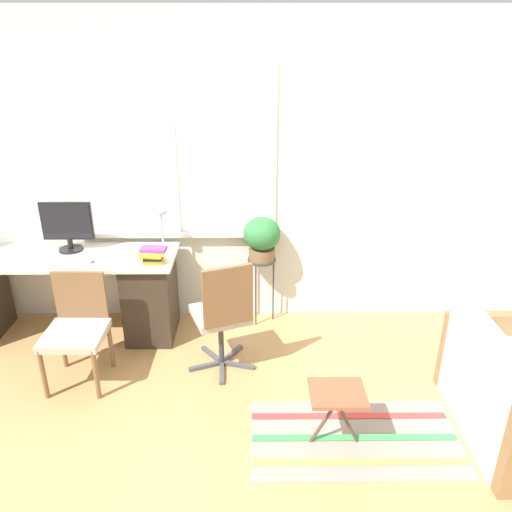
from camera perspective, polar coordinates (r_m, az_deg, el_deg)
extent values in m
plane|color=tan|center=(4.40, -10.23, -10.74)|extent=(14.00, 14.00, 0.00)
cube|color=silver|center=(4.46, -10.09, 8.93)|extent=(9.00, 0.06, 2.70)
cube|color=white|center=(4.44, -14.61, 11.73)|extent=(0.83, 0.02, 1.56)
cube|color=white|center=(4.43, -14.64, 11.70)|extent=(0.76, 0.01, 1.49)
cube|color=white|center=(4.31, -3.30, 12.11)|extent=(0.83, 0.02, 1.56)
cube|color=white|center=(4.30, -3.31, 12.08)|extent=(0.76, 0.01, 1.49)
cube|color=white|center=(4.57, -8.43, 2.54)|extent=(1.74, 0.11, 0.04)
cube|color=beige|center=(4.55, -21.96, -0.14)|extent=(2.03, 0.61, 0.03)
cube|color=#33281E|center=(4.49, -11.93, -4.61)|extent=(0.40, 0.53, 0.74)
cylinder|color=black|center=(4.61, -20.37, 0.73)|extent=(0.21, 0.21, 0.02)
cylinder|color=black|center=(4.59, -20.47, 1.38)|extent=(0.05, 0.05, 0.10)
cube|color=black|center=(4.53, -20.81, 3.77)|extent=(0.44, 0.02, 0.33)
cube|color=black|center=(4.51, -20.86, 3.71)|extent=(0.41, 0.01, 0.31)
cube|color=silver|center=(4.38, -21.87, -0.70)|extent=(0.42, 0.12, 0.02)
ellipsoid|color=slate|center=(4.30, -18.26, -0.53)|extent=(0.04, 0.06, 0.03)
cylinder|color=#ADADB2|center=(4.44, -10.51, 0.95)|extent=(0.15, 0.15, 0.01)
cylinder|color=#ADADB2|center=(4.38, -10.66, 2.87)|extent=(0.02, 0.02, 0.31)
ellipsoid|color=#ADADB2|center=(4.32, -10.83, 5.05)|extent=(0.11, 0.11, 0.07)
cube|color=orange|center=(4.16, -11.66, -0.54)|extent=(0.17, 0.11, 0.04)
cube|color=black|center=(4.14, -11.69, -0.16)|extent=(0.15, 0.12, 0.02)
cube|color=yellow|center=(4.14, -11.83, 0.17)|extent=(0.19, 0.16, 0.02)
cube|color=yellow|center=(4.12, -11.81, 0.40)|extent=(0.22, 0.15, 0.02)
cube|color=purple|center=(4.11, -11.63, 0.76)|extent=(0.22, 0.14, 0.03)
cylinder|color=brown|center=(4.04, -23.13, -12.32)|extent=(0.04, 0.04, 0.42)
cylinder|color=brown|center=(3.91, -17.81, -12.78)|extent=(0.04, 0.04, 0.42)
cylinder|color=brown|center=(4.33, -21.23, -9.41)|extent=(0.04, 0.04, 0.42)
cylinder|color=brown|center=(4.21, -16.27, -9.71)|extent=(0.04, 0.04, 0.42)
cube|color=#B2A893|center=(4.01, -20.03, -8.52)|extent=(0.45, 0.43, 0.06)
cube|color=brown|center=(4.08, -19.44, -4.19)|extent=(0.40, 0.04, 0.39)
cube|color=#47474C|center=(4.16, -5.79, -12.41)|extent=(0.27, 0.13, 0.03)
cube|color=#47474C|center=(4.08, -3.94, -13.17)|extent=(0.05, 0.28, 0.03)
cube|color=#47474C|center=(4.15, -2.07, -12.34)|extent=(0.28, 0.11, 0.03)
cube|color=#47474C|center=(4.28, -2.80, -11.14)|extent=(0.18, 0.25, 0.03)
cube|color=#47474C|center=(4.28, -5.03, -11.18)|extent=(0.20, 0.24, 0.03)
cylinder|color=#333338|center=(4.07, -4.01, -9.52)|extent=(0.04, 0.04, 0.41)
cube|color=#B2A893|center=(3.94, -4.11, -6.66)|extent=(0.52, 0.51, 0.06)
cube|color=brown|center=(3.64, -3.23, -4.64)|extent=(0.37, 0.17, 0.47)
cube|color=white|center=(3.54, 25.04, -10.34)|extent=(0.16, 0.93, 0.30)
cube|color=olive|center=(4.21, 25.72, -9.60)|extent=(0.83, 0.09, 0.62)
cylinder|color=#333338|center=(4.50, 0.66, -0.44)|extent=(0.26, 0.26, 0.02)
cylinder|color=#333338|center=(4.64, 1.99, -3.98)|extent=(0.01, 0.01, 0.61)
cylinder|color=#333338|center=(4.72, -0.04, -3.46)|extent=(0.01, 0.01, 0.61)
cylinder|color=#333338|center=(4.55, -0.02, -4.54)|extent=(0.01, 0.01, 0.61)
cylinder|color=brown|center=(4.48, 0.66, 0.29)|extent=(0.23, 0.23, 0.10)
ellipsoid|color=#2D7038|center=(4.40, 0.67, 2.58)|extent=(0.33, 0.33, 0.30)
cube|color=gray|center=(3.61, 11.16, -19.71)|extent=(1.40, 0.73, 0.01)
cube|color=#DBCC4C|center=(3.46, 11.85, -22.00)|extent=(1.37, 0.06, 0.00)
cube|color=#388E4C|center=(3.61, 11.16, -19.66)|extent=(1.37, 0.06, 0.00)
cube|color=#C63838|center=(3.76, 10.55, -17.51)|extent=(1.37, 0.06, 0.00)
cube|color=#B24C33|center=(3.31, 9.32, -15.20)|extent=(0.35, 0.30, 0.02)
cylinder|color=#4C3D2D|center=(3.43, 8.01, -17.91)|extent=(0.21, 0.02, 0.39)
cylinder|color=#4C3D2D|center=(3.45, 10.15, -17.80)|extent=(0.21, 0.02, 0.39)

